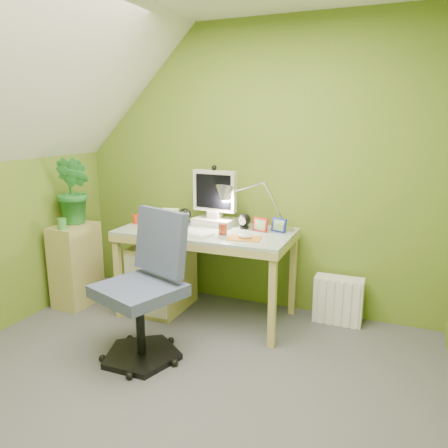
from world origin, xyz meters
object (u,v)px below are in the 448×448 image
at_px(monitor, 215,193).
at_px(task_chair, 139,287).
at_px(potted_plant, 74,191).
at_px(desk, 206,273).
at_px(desk_lamp, 267,194).
at_px(side_ledge, 76,265).
at_px(radiator, 338,300).

relative_size(monitor, task_chair, 0.53).
xyz_separation_m(monitor, potted_plant, (-1.17, -0.34, -0.00)).
bearing_deg(desk, desk_lamp, 21.43).
bearing_deg(desk_lamp, side_ledge, -168.63).
distance_m(potted_plant, radiator, 2.40).
bearing_deg(desk, task_chair, -99.83).
bearing_deg(desk_lamp, monitor, 177.93).
distance_m(desk, potted_plant, 1.34).
bearing_deg(monitor, task_chair, -93.32).
xyz_separation_m(desk_lamp, radiator, (0.59, 0.10, -0.84)).
bearing_deg(task_chair, desk, 100.69).
bearing_deg(potted_plant, side_ledge, -90.00).
bearing_deg(desk_lamp, desk, -160.27).
bearing_deg(desk_lamp, task_chair, -122.95).
distance_m(side_ledge, task_chair, 1.20).
height_order(desk, potted_plant, potted_plant).
bearing_deg(desk, radiator, 14.73).
relative_size(monitor, radiator, 1.44).
xyz_separation_m(potted_plant, task_chair, (1.04, -0.64, -0.50)).
bearing_deg(desk_lamp, potted_plant, -170.32).
distance_m(desk, monitor, 0.67).
height_order(desk_lamp, side_ledge, desk_lamp).
distance_m(desk, task_chair, 0.82).
height_order(task_chair, radiator, task_chair).
distance_m(potted_plant, task_chair, 1.31).
bearing_deg(side_ledge, desk_lamp, 13.44).
distance_m(monitor, side_ledge, 1.40).
relative_size(monitor, desk_lamp, 0.95).
xyz_separation_m(desk, radiator, (1.04, 0.28, -0.18)).
bearing_deg(monitor, radiator, 9.92).
relative_size(task_chair, radiator, 2.71).
xyz_separation_m(side_ledge, radiator, (2.21, 0.49, -0.17)).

